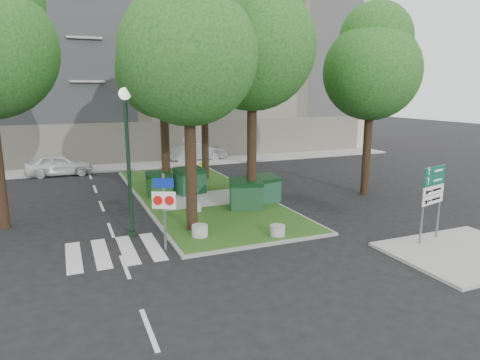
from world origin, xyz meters
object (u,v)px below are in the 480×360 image
tree_street_right (373,62)px  traffic_sign_pole (164,201)px  litter_bin (203,168)px  car_silver (197,151)px  dumpster_c (246,194)px  tree_median_near_right (254,34)px  directional_sign (433,192)px  dumpster_b (190,181)px  bollard_left (200,230)px  bollard_mid (195,206)px  dumpster_a (159,184)px  tree_median_near_left (190,42)px  dumpster_d (264,189)px  car_white (59,165)px  street_lamp (128,145)px  tree_median_mid (164,62)px  bollard_right (278,230)px  tree_median_far (205,43)px

tree_street_right → traffic_sign_pole: 13.73m
litter_bin → car_silver: bearing=76.8°
tree_street_right → dumpster_c: (-7.37, -0.56, -6.18)m
tree_street_right → car_silver: size_ratio=2.17×
tree_median_near_right → directional_sign: tree_median_near_right is taller
dumpster_b → tree_median_near_right: bearing=-78.7°
litter_bin → tree_median_near_right: bearing=-92.4°
directional_sign → dumpster_b: bearing=104.8°
tree_street_right → litter_bin: size_ratio=13.32×
tree_median_near_right → dumpster_c: 7.19m
tree_street_right → bollard_left: size_ratio=16.47×
car_silver → dumpster_c: bearing=173.3°
traffic_sign_pole → directional_sign: bearing=6.1°
bollard_mid → car_silver: car_silver is taller
litter_bin → car_silver: size_ratio=0.16×
bollard_left → litter_bin: (3.93, 11.75, 0.16)m
dumpster_b → bollard_left: size_ratio=2.90×
dumpster_b → traffic_sign_pole: size_ratio=0.64×
bollard_mid → directional_sign: (6.86, -7.13, 1.62)m
directional_sign → bollard_left: bearing=138.9°
car_silver → dumpster_a: bearing=155.1°
car_silver → tree_street_right: bearing=-158.6°
tree_median_near_left → litter_bin: tree_median_near_left is taller
dumpster_d → car_white: size_ratio=0.39×
dumpster_d → bollard_mid: bearing=172.7°
dumpster_c → traffic_sign_pole: size_ratio=0.64×
dumpster_a → car_white: car_white is taller
tree_median_near_left → tree_median_near_right: (3.50, 2.00, 0.67)m
tree_street_right → street_lamp: (-12.89, -2.13, -3.41)m
tree_median_mid → tree_street_right: (10.00, -4.00, 0.00)m
dumpster_c → traffic_sign_pole: 5.93m
bollard_mid → litter_bin: 8.90m
dumpster_b → bollard_left: (-1.59, -6.79, -0.47)m
dumpster_c → dumpster_a: bearing=144.3°
tree_median_near_left → tree_street_right: 10.80m
directional_sign → bollard_right: bearing=136.6°
litter_bin → directional_sign: (3.75, -15.47, 1.47)m
tree_median_near_right → dumpster_b: (-1.97, 3.82, -7.18)m
dumpster_d → street_lamp: bearing=-172.1°
tree_median_near_right → bollard_mid: size_ratio=18.35×
dumpster_d → street_lamp: 7.70m
tree_median_mid → litter_bin: size_ratio=13.22×
dumpster_b → traffic_sign_pole: 8.08m
bollard_left → car_silver: 18.71m
dumpster_a → bollard_mid: 3.83m
tree_street_right → street_lamp: bearing=-170.6°
bollard_mid → directional_sign: bearing=-46.1°
tree_median_near_left → tree_median_far: tree_median_far is taller
tree_median_near_left → tree_median_far: 10.24m
litter_bin → tree_median_mid: bearing=-128.2°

